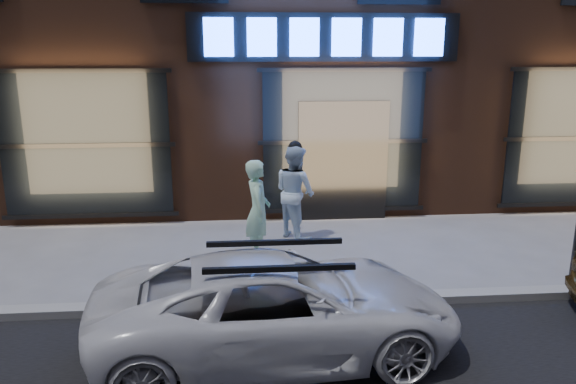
% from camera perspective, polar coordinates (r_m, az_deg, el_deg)
% --- Properties ---
extents(ground, '(90.00, 90.00, 0.00)m').
position_cam_1_polar(ground, '(8.04, 10.46, -11.02)').
color(ground, slate).
rests_on(ground, ground).
extents(curb, '(60.00, 0.25, 0.12)m').
position_cam_1_polar(curb, '(8.02, 10.48, -10.63)').
color(curb, gray).
rests_on(curb, ground).
extents(man_bowtie, '(0.42, 0.63, 1.69)m').
position_cam_1_polar(man_bowtie, '(9.13, -3.07, -1.94)').
color(man_bowtie, '#AAE0B4').
rests_on(man_bowtie, ground).
extents(man_cap, '(1.00, 1.06, 1.72)m').
position_cam_1_polar(man_cap, '(10.26, 0.71, 0.05)').
color(man_cap, white).
rests_on(man_cap, ground).
extents(white_suv, '(4.32, 2.32, 1.15)m').
position_cam_1_polar(white_suv, '(6.51, -1.10, -11.55)').
color(white_suv, silver).
rests_on(white_suv, ground).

